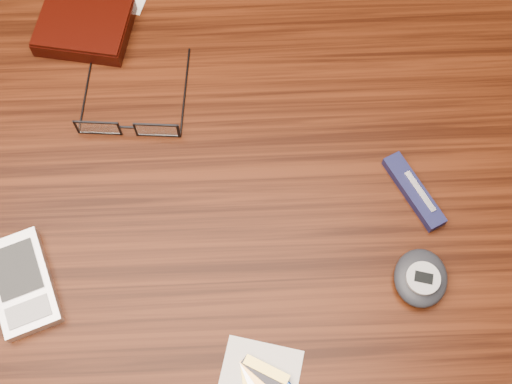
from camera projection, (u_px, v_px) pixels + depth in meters
ground at (242, 338)px, 1.42m from camera, size 3.80×3.80×0.00m
desk at (232, 240)px, 0.82m from camera, size 1.00×0.70×0.75m
wallet_and_card at (85, 26)px, 0.82m from camera, size 0.15×0.16×0.02m
eyeglasses at (129, 124)px, 0.76m from camera, size 0.14×0.14×0.03m
pda_phone at (22, 283)px, 0.69m from camera, size 0.09×0.12×0.02m
pedometer at (421, 278)px, 0.69m from camera, size 0.07×0.08×0.03m
pocket_knife at (414, 191)px, 0.73m from camera, size 0.06×0.10×0.01m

